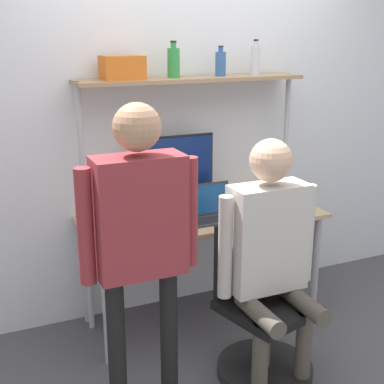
% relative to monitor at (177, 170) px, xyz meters
% --- Properties ---
extents(ground_plane, '(12.00, 12.00, 0.00)m').
position_rel_monitor_xyz_m(ground_plane, '(0.12, -0.50, -1.05)').
color(ground_plane, '#4C4C51').
extents(wall_back, '(8.00, 0.06, 2.70)m').
position_rel_monitor_xyz_m(wall_back, '(0.12, 0.21, 0.30)').
color(wall_back, silver).
rests_on(wall_back, ground_plane).
extents(desk, '(1.61, 0.66, 0.76)m').
position_rel_monitor_xyz_m(desk, '(0.12, -0.15, -0.37)').
color(desk, tan).
rests_on(desk, ground_plane).
extents(shelf_unit, '(1.53, 0.29, 1.65)m').
position_rel_monitor_xyz_m(shelf_unit, '(0.12, 0.02, 0.36)').
color(shelf_unit, '#997A56').
rests_on(shelf_unit, ground_plane).
extents(monitor, '(0.53, 0.24, 0.52)m').
position_rel_monitor_xyz_m(monitor, '(0.00, 0.00, 0.00)').
color(monitor, black).
rests_on(monitor, desk).
extents(laptop, '(0.34, 0.22, 0.22)m').
position_rel_monitor_xyz_m(laptop, '(0.13, -0.22, -0.23)').
color(laptop, '#333338').
rests_on(laptop, desk).
extents(cell_phone, '(0.07, 0.15, 0.01)m').
position_rel_monitor_xyz_m(cell_phone, '(0.41, -0.31, -0.28)').
color(cell_phone, black).
rests_on(cell_phone, desk).
extents(office_chair, '(0.56, 0.56, 0.91)m').
position_rel_monitor_xyz_m(office_chair, '(0.17, -0.86, -0.77)').
color(office_chair, black).
rests_on(office_chair, ground_plane).
extents(person_seated, '(0.60, 0.47, 1.40)m').
position_rel_monitor_xyz_m(person_seated, '(0.18, -0.90, -0.22)').
color(person_seated, '#4C473D').
rests_on(person_seated, ground_plane).
extents(person_standing, '(0.59, 0.22, 1.64)m').
position_rel_monitor_xyz_m(person_standing, '(-0.57, -0.95, -0.00)').
color(person_standing, black).
rests_on(person_standing, ground_plane).
extents(bottle_green, '(0.08, 0.08, 0.23)m').
position_rel_monitor_xyz_m(bottle_green, '(-0.00, 0.02, 0.70)').
color(bottle_green, '#2D8C3F').
rests_on(bottle_green, shelf_unit).
extents(bottle_clear, '(0.06, 0.06, 0.23)m').
position_rel_monitor_xyz_m(bottle_clear, '(0.59, 0.02, 0.70)').
color(bottle_clear, silver).
rests_on(bottle_clear, shelf_unit).
extents(bottle_blue, '(0.07, 0.07, 0.20)m').
position_rel_monitor_xyz_m(bottle_blue, '(0.33, 0.02, 0.68)').
color(bottle_blue, '#335999').
rests_on(bottle_blue, shelf_unit).
extents(storage_box, '(0.25, 0.19, 0.14)m').
position_rel_monitor_xyz_m(storage_box, '(-0.34, 0.02, 0.67)').
color(storage_box, '#D1661E').
rests_on(storage_box, shelf_unit).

